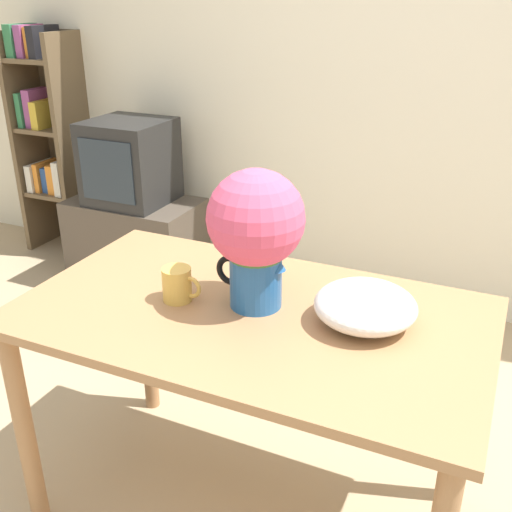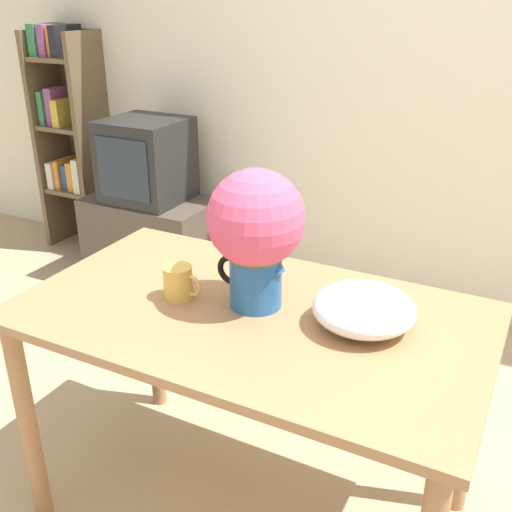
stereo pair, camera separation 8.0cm
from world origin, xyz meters
TOP-DOWN VIEW (x-y plane):
  - wall_back at (0.00, 1.97)m, footprint 8.00×0.05m
  - table at (-0.12, 0.19)m, footprint 1.40×0.81m
  - flower_vase at (-0.12, 0.23)m, footprint 0.29×0.29m
  - coffee_mug at (-0.35, 0.16)m, footprint 0.13×0.09m
  - white_bowl at (0.21, 0.26)m, footprint 0.29×0.29m
  - tv_stand at (-1.52, 1.56)m, footprint 0.77×0.46m
  - tv_set at (-1.52, 1.56)m, footprint 0.45×0.44m
  - bookshelf at (-2.32, 1.80)m, footprint 0.41×0.32m

SIDE VIEW (x-z plane):
  - tv_stand at x=-1.52m, z-range 0.00..0.52m
  - table at x=-0.12m, z-range 0.29..1.08m
  - tv_set at x=-1.52m, z-range 0.52..1.00m
  - bookshelf at x=-2.32m, z-range 0.06..1.54m
  - coffee_mug at x=-0.35m, z-range 0.80..0.90m
  - white_bowl at x=0.21m, z-range 0.80..0.91m
  - flower_vase at x=-0.12m, z-range 0.83..1.25m
  - wall_back at x=0.00m, z-range 0.00..2.60m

